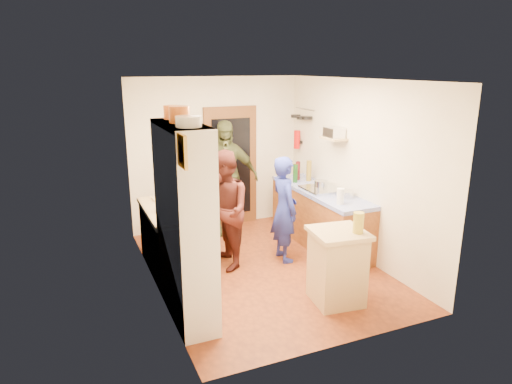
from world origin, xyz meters
TOP-DOWN VIEW (x-y plane):
  - floor at (0.00, 0.00)m, footprint 3.00×4.00m
  - ceiling at (0.00, 0.00)m, footprint 3.00×4.00m
  - wall_back at (0.00, 2.01)m, footprint 3.00×0.02m
  - wall_front at (0.00, -2.01)m, footprint 3.00×0.02m
  - wall_left at (-1.51, 0.00)m, footprint 0.02×4.00m
  - wall_right at (1.51, 0.00)m, footprint 0.02×4.00m
  - door_frame at (0.25, 1.97)m, footprint 0.95×0.06m
  - door_glass at (0.25, 1.94)m, footprint 0.70×0.02m
  - hutch_body at (-1.30, -0.80)m, footprint 0.40×1.20m
  - hutch_top_shelf at (-1.30, -0.80)m, footprint 0.40×1.14m
  - plate_stack at (-1.30, -1.12)m, footprint 0.25×0.25m
  - orange_pot_a at (-1.30, -0.77)m, footprint 0.21×0.21m
  - orange_pot_b at (-1.30, -0.40)m, footprint 0.17×0.17m
  - left_counter_base at (-1.20, 0.45)m, footprint 0.60×1.40m
  - left_counter_top at (-1.20, 0.45)m, footprint 0.64×1.44m
  - toaster at (-1.15, -0.01)m, footprint 0.29×0.24m
  - kettle at (-1.25, 0.33)m, footprint 0.19×0.19m
  - orange_bowl at (-1.12, 0.53)m, footprint 0.23×0.23m
  - chopping_board at (-1.18, 0.95)m, footprint 0.31×0.24m
  - right_counter_base at (1.20, 0.50)m, footprint 0.60×2.20m
  - right_counter_top at (1.20, 0.50)m, footprint 0.62×2.22m
  - hob at (1.20, 0.45)m, footprint 0.55×0.58m
  - pot_on_hob at (1.15, 0.41)m, footprint 0.20×0.20m
  - bottle_a at (1.05, 1.06)m, footprint 0.10×0.10m
  - bottle_b at (1.18, 1.22)m, footprint 0.08×0.08m
  - bottle_c at (1.31, 1.07)m, footprint 0.11×0.11m
  - paper_towel at (1.05, -0.28)m, footprint 0.11×0.11m
  - mixing_bowl at (1.30, -0.01)m, footprint 0.30×0.30m
  - island_base at (0.42, -1.21)m, footprint 0.61×0.61m
  - island_top at (0.42, -1.21)m, footprint 0.69×0.69m
  - cutting_board at (0.38, -1.15)m, footprint 0.38×0.32m
  - oil_jar at (0.59, -1.35)m, footprint 0.14×0.14m
  - pan_rail at (1.46, 1.52)m, footprint 0.02×0.65m
  - pan_hang_a at (1.40, 1.35)m, footprint 0.18×0.18m
  - pan_hang_b at (1.40, 1.55)m, footprint 0.16×0.16m
  - pan_hang_c at (1.40, 1.75)m, footprint 0.17×0.17m
  - wall_shelf at (1.37, 0.45)m, footprint 0.26×0.42m
  - radio at (1.37, 0.45)m, footprint 0.22×0.30m
  - ext_bracket at (1.47, 1.70)m, footprint 0.06×0.10m
  - fire_extinguisher at (1.41, 1.70)m, footprint 0.11×0.11m
  - picture_frame at (-1.48, -1.55)m, footprint 0.03×0.25m
  - person_hob at (0.44, 0.15)m, footprint 0.39×0.58m
  - person_left at (-0.45, 0.30)m, footprint 0.64×0.82m
  - person_back at (-0.00, 1.55)m, footprint 1.21×0.73m

SIDE VIEW (x-z plane):
  - floor at x=0.00m, z-range -0.02..0.00m
  - right_counter_base at x=1.20m, z-range 0.00..0.84m
  - left_counter_base at x=-1.20m, z-range 0.00..0.85m
  - island_base at x=0.42m, z-range 0.00..0.86m
  - person_hob at x=0.44m, z-range 0.00..1.55m
  - person_left at x=-0.45m, z-range 0.00..1.68m
  - right_counter_top at x=1.20m, z-range 0.84..0.90m
  - left_counter_top at x=-1.20m, z-range 0.85..0.90m
  - island_top at x=0.42m, z-range 0.86..0.91m
  - cutting_board at x=0.38m, z-range 0.89..0.91m
  - chopping_board at x=-1.18m, z-range 0.90..0.92m
  - hob at x=1.20m, z-range 0.90..0.94m
  - orange_bowl at x=-1.12m, z-range 0.90..0.98m
  - mixing_bowl at x=1.30m, z-range 0.90..1.00m
  - person_back at x=0.00m, z-range 0.00..1.93m
  - kettle at x=-1.25m, z-range 0.90..1.09m
  - toaster at x=-1.15m, z-range 0.90..1.09m
  - pot_on_hob at x=1.15m, z-range 0.94..1.07m
  - paper_towel at x=1.05m, z-range 0.90..1.12m
  - oil_jar at x=0.59m, z-range 0.91..1.16m
  - door_frame at x=0.25m, z-range 0.00..2.10m
  - door_glass at x=0.25m, z-range 0.20..1.90m
  - bottle_a at x=1.05m, z-range 0.90..1.21m
  - bottle_b at x=1.18m, z-range 0.90..1.21m
  - bottle_c at x=1.31m, z-range 0.90..1.25m
  - hutch_body at x=-1.30m, z-range 0.00..2.20m
  - wall_back at x=0.00m, z-range 0.00..2.60m
  - wall_front at x=0.00m, z-range 0.00..2.60m
  - wall_left at x=-1.51m, z-range 0.00..2.60m
  - wall_right at x=1.51m, z-range 0.00..2.60m
  - ext_bracket at x=1.47m, z-range 1.43..1.47m
  - fire_extinguisher at x=1.41m, z-range 1.34..1.66m
  - wall_shelf at x=1.37m, z-range 1.69..1.71m
  - radio at x=1.37m, z-range 1.72..1.86m
  - pan_hang_b at x=1.40m, z-range 1.88..1.92m
  - pan_hang_c at x=1.40m, z-range 1.89..1.93m
  - pan_hang_a at x=1.40m, z-range 1.90..1.94m
  - pan_rail at x=1.46m, z-range 2.04..2.06m
  - picture_frame at x=-1.48m, z-range 1.90..2.20m
  - hutch_top_shelf at x=-1.30m, z-range 2.16..2.20m
  - plate_stack at x=-1.30m, z-range 2.20..2.31m
  - orange_pot_b at x=-1.30m, z-range 2.20..2.35m
  - orange_pot_a at x=-1.30m, z-range 2.20..2.37m
  - ceiling at x=0.00m, z-range 2.60..2.62m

